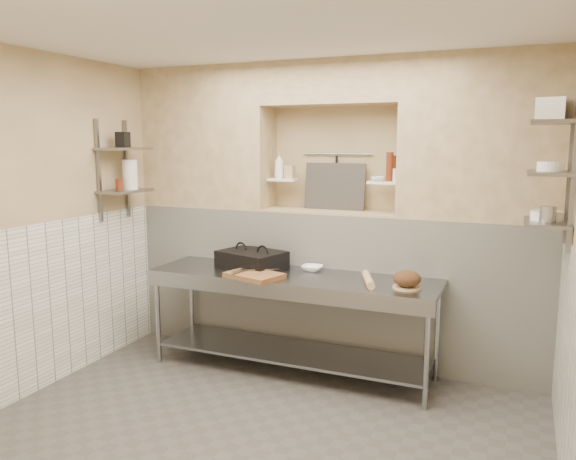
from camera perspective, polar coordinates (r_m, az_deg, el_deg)
The scene contains 47 objects.
floor at distance 4.25m, azimuth -3.85°, elevation -20.90°, with size 4.00×3.90×0.10m, color #45413D.
ceiling at distance 3.77m, azimuth -4.35°, elevation 20.92°, with size 4.00×3.90×0.10m, color silver.
wall_left at distance 5.01m, azimuth -25.50°, elevation 0.44°, with size 0.10×3.90×2.80m, color tan.
wall_back at distance 5.59m, azimuth 5.21°, elevation 2.07°, with size 4.00×0.10×2.80m, color tan.
backwall_lower at distance 5.48m, azimuth 4.31°, elevation -5.50°, with size 4.00×0.40×1.40m, color white.
alcove_sill at distance 5.35m, azimuth 4.40°, elevation 1.89°, with size 1.30×0.40×0.02m, color tan.
backwall_pillar_left at distance 5.86m, azimuth -8.06°, elevation 9.20°, with size 1.35×0.40×1.40m, color tan.
backwall_pillar_right at distance 5.05m, azimuth 19.08°, elevation 8.86°, with size 1.35×0.40×1.40m, color tan.
backwall_header at distance 5.34m, azimuth 4.56°, elevation 14.67°, with size 1.30×0.40×0.40m, color tan.
wainscot_left at distance 5.11m, azimuth -24.52°, elevation -7.39°, with size 0.02×3.90×1.40m, color white.
wainscot_right at distance 3.58m, azimuth 26.93°, elevation -14.52°, with size 0.02×3.90×1.40m, color white.
alcove_shelf_left at distance 5.50m, azimuth -0.53°, elevation 5.14°, with size 0.28×0.16×0.03m, color white.
alcove_shelf_right at distance 5.19m, azimuth 9.70°, elevation 4.78°, with size 0.28×0.16×0.03m, color white.
utensil_rail at distance 5.47m, azimuth 5.03°, elevation 7.71°, with size 0.02×0.02×0.70m, color gray.
hanging_steel at distance 5.46m, azimuth 4.94°, elevation 5.92°, with size 0.02×0.02×0.30m, color black.
splash_panel at distance 5.42m, azimuth 4.76°, elevation 4.42°, with size 0.60×0.02×0.45m, color #383330.
shelf_rail_left_a at distance 5.83m, azimuth -16.07°, elevation 5.99°, with size 0.03×0.03×0.95m, color slate.
shelf_rail_left_b at distance 5.52m, azimuth -18.68°, elevation 5.73°, with size 0.03×0.03×0.95m, color slate.
wall_shelf_left_lower at distance 5.60m, azimuth -16.18°, elevation 3.83°, with size 0.30×0.50×0.03m, color slate.
wall_shelf_left_upper at distance 5.58m, azimuth -16.36°, elevation 7.92°, with size 0.30×0.50×0.03m, color slate.
shelf_rail_right_a at distance 4.56m, azimuth 26.70°, elevation 5.29°, with size 0.03×0.03×1.05m, color slate.
shelf_rail_right_b at distance 4.16m, azimuth 27.05°, elevation 5.00°, with size 0.03×0.03×1.05m, color slate.
wall_shelf_right_lower at distance 4.38m, azimuth 24.78°, elevation 0.70°, with size 0.30×0.50×0.03m, color slate.
wall_shelf_right_mid at distance 4.35m, azimuth 25.09°, elevation 5.27°, with size 0.30×0.50×0.03m, color slate.
wall_shelf_right_upper at distance 4.35m, azimuth 25.40°, elevation 9.87°, with size 0.30×0.50×0.03m, color slate.
prep_table at distance 5.04m, azimuth 0.32°, elevation -7.44°, with size 2.60×0.70×0.90m.
panini_press at distance 5.26m, azimuth -3.70°, elevation -3.00°, with size 0.67×0.56×0.16m.
cutting_board at distance 4.89m, azimuth -3.45°, elevation -4.61°, with size 0.46×0.32×0.04m, color olive.
knife_blade at distance 4.99m, azimuth -2.53°, elevation -4.01°, with size 0.29×0.03×0.01m, color gray.
tongs at distance 4.94m, azimuth -4.63°, elevation -4.04°, with size 0.03×0.03×0.28m, color gray.
mixing_bowl at distance 5.14m, azimuth 2.48°, elevation -3.89°, with size 0.19×0.19×0.05m, color white.
rolling_pin at distance 4.73m, azimuth 8.15°, elevation -5.01°, with size 0.07×0.07×0.43m, color tan.
bread_board at distance 4.64m, azimuth 11.98°, elevation -5.72°, with size 0.23×0.23×0.01m, color tan.
bread_loaf at distance 4.62m, azimuth 12.01°, elevation -4.85°, with size 0.22×0.22×0.13m, color #4C2D19.
bottle_soap at distance 5.50m, azimuth -0.89°, elevation 6.57°, with size 0.10×0.10×0.25m, color white.
jar_alcove at distance 5.47m, azimuth 0.18°, elevation 5.91°, with size 0.08×0.08×0.13m, color tan.
bowl_alcove at distance 5.17m, azimuth 9.13°, elevation 5.15°, with size 0.13×0.13×0.04m, color white.
condiment_a at distance 5.18m, azimuth 10.61°, elevation 6.18°, with size 0.06×0.06×0.23m, color #592111.
condiment_b at distance 5.16m, azimuth 10.30°, elevation 6.34°, with size 0.07×0.07×0.26m, color #592111.
condiment_c at distance 5.17m, azimuth 10.76°, elevation 5.52°, with size 0.07×0.07×0.12m, color white.
jug_left at distance 5.65m, azimuth -15.75°, elevation 5.46°, with size 0.14×0.14×0.28m, color white.
jar_left at distance 5.53m, azimuth -16.74°, elevation 4.45°, with size 0.07×0.07×0.11m, color #592111.
box_left_upper at distance 5.58m, azimuth -16.43°, elevation 8.79°, with size 0.10×0.10×0.15m, color black.
bowl_right at distance 4.39m, azimuth 24.81°, elevation 1.32°, with size 0.22×0.22×0.07m, color white.
canister_right at distance 4.28m, azimuth 24.88°, elevation 1.44°, with size 0.11×0.11×0.11m, color gray.
bowl_right_mid at distance 4.37m, azimuth 25.11°, elevation 5.88°, with size 0.18×0.18×0.07m, color white.
basket_right at distance 4.31m, azimuth 25.49°, elevation 11.04°, with size 0.19×0.23×0.15m, color gray.
Camera 1 is at (1.67, -3.29, 2.07)m, focal length 35.00 mm.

